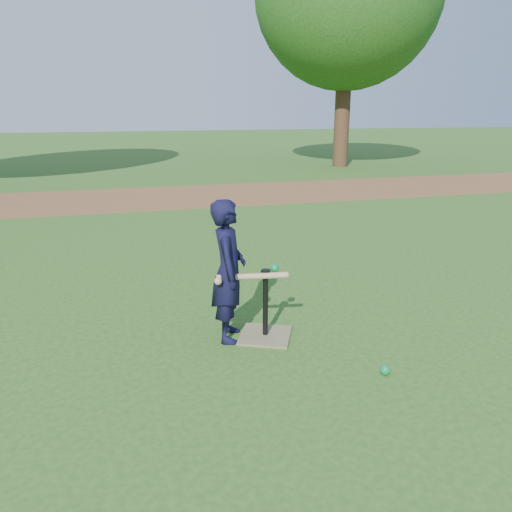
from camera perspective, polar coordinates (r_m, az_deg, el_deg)
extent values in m
plane|color=#285116|center=(4.20, -2.67, -10.68)|extent=(80.00, 80.00, 0.00)
cube|color=brown|center=(11.33, -11.33, 6.59)|extent=(24.00, 3.00, 0.01)
imported|color=black|center=(4.19, -3.16, -1.72)|extent=(0.39, 0.50, 1.22)
sphere|color=#0B803B|center=(3.95, 14.53, -12.49)|extent=(0.08, 0.08, 0.08)
cube|color=#776C4B|center=(4.42, 1.06, -9.05)|extent=(0.57, 0.57, 0.02)
cylinder|color=black|center=(4.30, 1.08, -5.58)|extent=(0.05, 0.05, 0.55)
cylinder|color=black|center=(4.20, 1.10, -1.98)|extent=(0.08, 0.08, 0.06)
cylinder|color=tan|center=(4.15, -0.41, -2.34)|extent=(0.60, 0.14, 0.05)
sphere|color=tan|center=(4.05, -4.36, -2.89)|extent=(0.06, 0.06, 0.06)
sphere|color=#0B803B|center=(4.30, 2.13, -1.40)|extent=(0.08, 0.08, 0.08)
cylinder|color=#382316|center=(17.27, 9.82, 15.72)|extent=(0.50, 0.50, 3.42)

